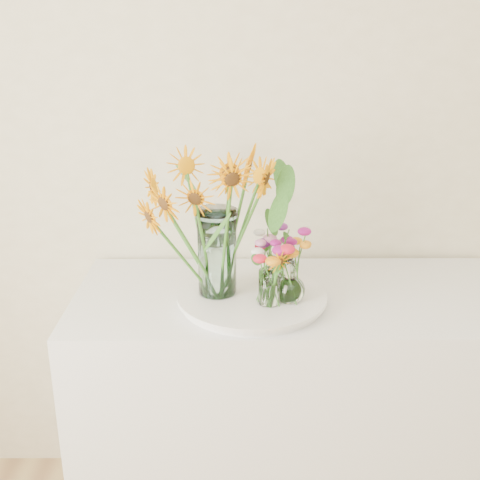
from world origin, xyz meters
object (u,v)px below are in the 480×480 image
(mason_jar, at_px, (217,253))
(small_vase_b, at_px, (290,281))
(counter, at_px, (292,413))
(small_vase_a, at_px, (269,288))
(tray, at_px, (252,299))
(small_vase_c, at_px, (280,269))

(mason_jar, relative_size, small_vase_b, 2.05)
(counter, xyz_separation_m, small_vase_b, (-0.03, -0.11, 0.54))
(mason_jar, bearing_deg, small_vase_a, -26.88)
(tray, distance_m, small_vase_b, 0.14)
(counter, height_order, small_vase_c, small_vase_c)
(small_vase_a, height_order, small_vase_c, small_vase_a)
(small_vase_a, bearing_deg, counter, 55.24)
(mason_jar, height_order, small_vase_c, mason_jar)
(mason_jar, xyz_separation_m, small_vase_b, (0.22, -0.06, -0.07))
(mason_jar, distance_m, small_vase_b, 0.23)
(counter, height_order, small_vase_a, small_vase_a)
(mason_jar, height_order, small_vase_a, mason_jar)
(tray, bearing_deg, mason_jar, 172.45)
(mason_jar, relative_size, small_vase_c, 2.50)
(tray, bearing_deg, counter, 26.21)
(small_vase_a, xyz_separation_m, small_vase_c, (0.04, 0.14, -0.00))
(tray, relative_size, mason_jar, 1.59)
(counter, bearing_deg, small_vase_a, -124.76)
(small_vase_b, bearing_deg, small_vase_c, 100.33)
(mason_jar, bearing_deg, counter, 12.78)
(mason_jar, distance_m, small_vase_c, 0.22)
(small_vase_c, bearing_deg, mason_jar, -162.08)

